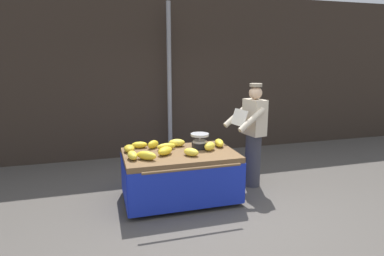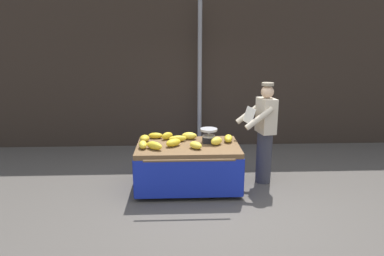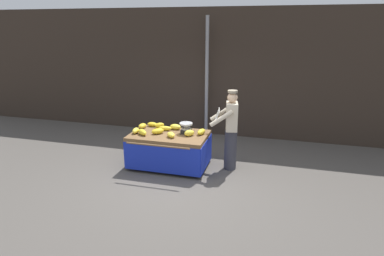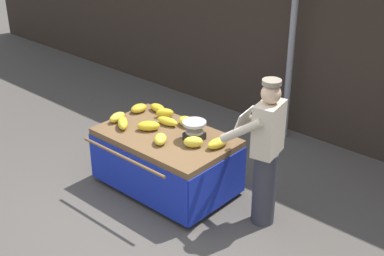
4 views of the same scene
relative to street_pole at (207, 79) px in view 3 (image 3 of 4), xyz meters
name	(u,v)px [view 3 (image 3 of 4)]	position (x,y,z in m)	size (l,w,h in m)	color
ground_plane	(179,179)	(0.08, -2.76, -1.61)	(60.00, 60.00, 0.00)	#514C47
back_wall	(212,73)	(0.08, 0.36, 0.11)	(16.00, 0.24, 3.43)	#332821
street_pole	(207,79)	(0.00, 0.00, 0.00)	(0.09, 0.09, 3.22)	gray
banana_cart	(169,143)	(-0.33, -2.18, -1.07)	(1.67, 1.23, 0.74)	brown
weighing_scale	(186,128)	(0.02, -2.05, -0.75)	(0.28, 0.28, 0.23)	black
banana_bunch_0	(142,132)	(-0.85, -2.39, -0.80)	(0.12, 0.30, 0.12)	yellow
banana_bunch_1	(171,135)	(-0.21, -2.39, -0.81)	(0.14, 0.23, 0.11)	yellow
banana_bunch_2	(160,125)	(-0.67, -1.84, -0.80)	(0.11, 0.22, 0.12)	gold
banana_bunch_3	(189,133)	(0.13, -2.20, -0.80)	(0.14, 0.22, 0.13)	yellow
banana_bunch_4	(175,127)	(-0.29, -1.84, -0.80)	(0.16, 0.26, 0.12)	yellow
banana_bunch_5	(165,128)	(-0.49, -1.98, -0.81)	(0.11, 0.30, 0.10)	yellow
banana_bunch_6	(136,131)	(-1.03, -2.32, -0.81)	(0.13, 0.25, 0.11)	yellow
banana_bunch_7	(152,124)	(-0.87, -1.77, -0.81)	(0.13, 0.25, 0.10)	gold
banana_bunch_8	(158,131)	(-0.56, -2.24, -0.80)	(0.16, 0.27, 0.12)	gold
banana_bunch_9	(201,132)	(0.35, -2.03, -0.81)	(0.13, 0.28, 0.11)	yellow
banana_bunch_10	(142,126)	(-1.04, -1.95, -0.81)	(0.16, 0.24, 0.11)	gold
vendor_person	(230,130)	(0.96, -1.97, -0.73)	(0.64, 0.59, 1.71)	#383842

